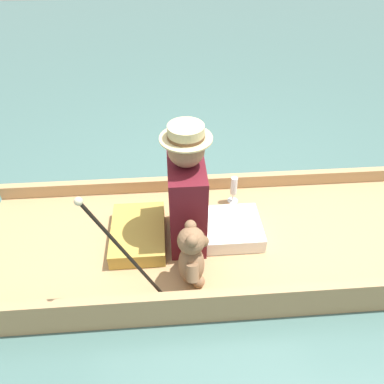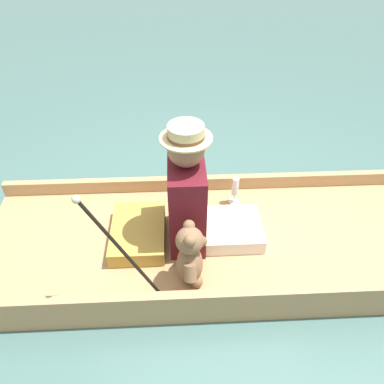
% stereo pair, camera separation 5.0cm
% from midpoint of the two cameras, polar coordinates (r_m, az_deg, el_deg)
% --- Properties ---
extents(ground_plane, '(16.00, 16.00, 0.00)m').
position_cam_midpoint_polar(ground_plane, '(2.83, 2.69, -8.86)').
color(ground_plane, '#476B66').
extents(punt_boat, '(1.18, 3.30, 0.26)m').
position_cam_midpoint_polar(punt_boat, '(2.77, 2.74, -7.69)').
color(punt_boat, tan).
rests_on(punt_boat, ground_plane).
extents(seat_cushion, '(0.53, 0.37, 0.11)m').
position_cam_midpoint_polar(seat_cushion, '(2.69, -8.72, -6.28)').
color(seat_cushion, '#B7933D').
rests_on(seat_cushion, punt_boat).
extents(seated_person, '(0.44, 0.68, 0.90)m').
position_cam_midpoint_polar(seated_person, '(2.48, -0.07, -1.08)').
color(seated_person, white).
rests_on(seated_person, punt_boat).
extents(teddy_bear, '(0.32, 0.19, 0.46)m').
position_cam_midpoint_polar(teddy_bear, '(2.30, -0.64, -9.84)').
color(teddy_bear, '#846042').
rests_on(teddy_bear, punt_boat).
extents(wine_glass, '(0.08, 0.08, 0.23)m').
position_cam_midpoint_polar(wine_glass, '(2.92, 5.90, 0.71)').
color(wine_glass, silver).
rests_on(wine_glass, punt_boat).
extents(walking_cane, '(0.04, 0.40, 0.83)m').
position_cam_midpoint_polar(walking_cane, '(2.04, -11.74, -8.10)').
color(walking_cane, black).
rests_on(walking_cane, punt_boat).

